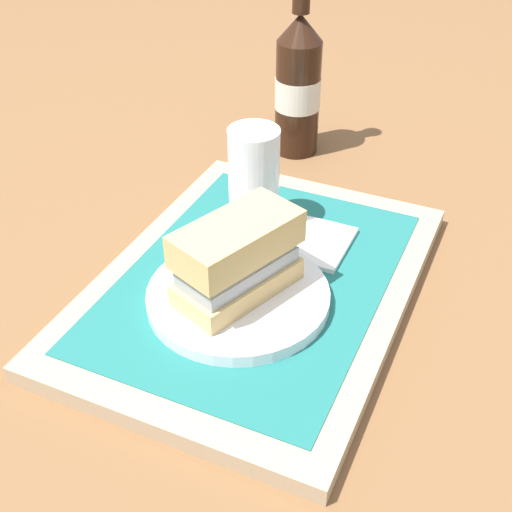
{
  "coord_description": "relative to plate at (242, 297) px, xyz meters",
  "views": [
    {
      "loc": [
        -0.52,
        -0.24,
        0.48
      ],
      "look_at": [
        0.0,
        0.0,
        0.05
      ],
      "focal_mm": 47.33,
      "sensor_mm": 36.0,
      "label": 1
    }
  ],
  "objects": [
    {
      "name": "napkin_folded",
      "position": [
        0.13,
        -0.04,
        -0.0
      ],
      "size": [
        0.09,
        0.07,
        0.01
      ],
      "primitive_type": "cube",
      "color": "white",
      "rests_on": "placemat"
    },
    {
      "name": "placemat",
      "position": [
        0.04,
        0.0,
        -0.01
      ],
      "size": [
        0.38,
        0.27,
        0.0
      ],
      "primitive_type": "cube",
      "color": "#1E6B66",
      "rests_on": "tray"
    },
    {
      "name": "ground_plane",
      "position": [
        0.04,
        0.0,
        -0.03
      ],
      "size": [
        3.0,
        3.0,
        0.0
      ],
      "primitive_type": "plane",
      "color": "brown"
    },
    {
      "name": "plate",
      "position": [
        0.0,
        0.0,
        0.0
      ],
      "size": [
        0.19,
        0.19,
        0.01
      ],
      "primitive_type": "cylinder",
      "color": "white",
      "rests_on": "placemat"
    },
    {
      "name": "beer_glass",
      "position": [
        0.14,
        0.05,
        0.06
      ],
      "size": [
        0.06,
        0.06,
        0.12
      ],
      "color": "silver",
      "rests_on": "placemat"
    },
    {
      "name": "tray",
      "position": [
        0.04,
        0.0,
        -0.02
      ],
      "size": [
        0.44,
        0.32,
        0.02
      ],
      "primitive_type": "cube",
      "color": "tan",
      "rests_on": "ground_plane"
    },
    {
      "name": "sandwich",
      "position": [
        0.0,
        -0.0,
        0.05
      ],
      "size": [
        0.14,
        0.11,
        0.08
      ],
      "rotation": [
        0.0,
        0.0,
        -0.37
      ],
      "color": "tan",
      "rests_on": "plate"
    },
    {
      "name": "beer_bottle",
      "position": [
        0.38,
        0.09,
        0.08
      ],
      "size": [
        0.07,
        0.07,
        0.27
      ],
      "color": "black",
      "rests_on": "ground_plane"
    }
  ]
}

